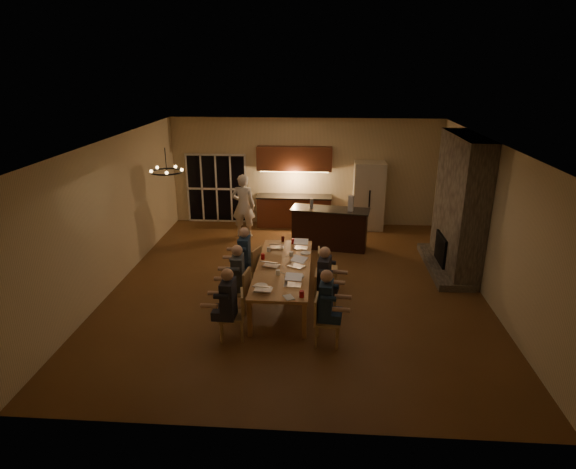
# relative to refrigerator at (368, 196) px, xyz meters

# --- Properties ---
(floor) EXTENTS (9.00, 9.00, 0.00)m
(floor) POSITION_rel_refrigerator_xyz_m (-1.90, -4.15, -1.00)
(floor) COLOR brown
(floor) RESTS_ON ground
(back_wall) EXTENTS (8.00, 0.04, 3.20)m
(back_wall) POSITION_rel_refrigerator_xyz_m (-1.90, 0.37, 0.60)
(back_wall) COLOR beige
(back_wall) RESTS_ON ground
(left_wall) EXTENTS (0.04, 9.00, 3.20)m
(left_wall) POSITION_rel_refrigerator_xyz_m (-5.92, -4.15, 0.60)
(left_wall) COLOR beige
(left_wall) RESTS_ON ground
(right_wall) EXTENTS (0.04, 9.00, 3.20)m
(right_wall) POSITION_rel_refrigerator_xyz_m (2.12, -4.15, 0.60)
(right_wall) COLOR beige
(right_wall) RESTS_ON ground
(ceiling) EXTENTS (8.00, 9.00, 0.04)m
(ceiling) POSITION_rel_refrigerator_xyz_m (-1.90, -4.15, 2.22)
(ceiling) COLOR white
(ceiling) RESTS_ON back_wall
(french_doors) EXTENTS (1.86, 0.08, 2.10)m
(french_doors) POSITION_rel_refrigerator_xyz_m (-4.60, 0.32, 0.05)
(french_doors) COLOR black
(french_doors) RESTS_ON ground
(fireplace) EXTENTS (0.58, 2.50, 3.20)m
(fireplace) POSITION_rel_refrigerator_xyz_m (1.80, -2.95, 0.60)
(fireplace) COLOR #655E4F
(fireplace) RESTS_ON ground
(kitchenette) EXTENTS (2.24, 0.68, 2.40)m
(kitchenette) POSITION_rel_refrigerator_xyz_m (-2.20, 0.05, 0.20)
(kitchenette) COLOR maroon
(kitchenette) RESTS_ON ground
(refrigerator) EXTENTS (0.90, 0.68, 2.00)m
(refrigerator) POSITION_rel_refrigerator_xyz_m (0.00, 0.00, 0.00)
(refrigerator) COLOR beige
(refrigerator) RESTS_ON ground
(dining_table) EXTENTS (1.10, 3.08, 0.75)m
(dining_table) POSITION_rel_refrigerator_xyz_m (-2.14, -4.82, -0.62)
(dining_table) COLOR #B27447
(dining_table) RESTS_ON ground
(bar_island) EXTENTS (2.13, 1.00, 1.08)m
(bar_island) POSITION_rel_refrigerator_xyz_m (-1.15, -1.72, -0.46)
(bar_island) COLOR black
(bar_island) RESTS_ON ground
(chair_left_near) EXTENTS (0.51, 0.51, 0.89)m
(chair_left_near) POSITION_rel_refrigerator_xyz_m (-2.95, -6.38, -0.55)
(chair_left_near) COLOR tan
(chair_left_near) RESTS_ON ground
(chair_left_mid) EXTENTS (0.49, 0.49, 0.89)m
(chair_left_mid) POSITION_rel_refrigerator_xyz_m (-3.01, -5.39, -0.55)
(chair_left_mid) COLOR tan
(chair_left_mid) RESTS_ON ground
(chair_left_far) EXTENTS (0.56, 0.56, 0.89)m
(chair_left_far) POSITION_rel_refrigerator_xyz_m (-2.96, -4.16, -0.55)
(chair_left_far) COLOR tan
(chair_left_far) RESTS_ON ground
(chair_right_near) EXTENTS (0.48, 0.48, 0.89)m
(chair_right_near) POSITION_rel_refrigerator_xyz_m (-1.24, -6.43, -0.55)
(chair_right_near) COLOR tan
(chair_right_near) RESTS_ON ground
(chair_right_mid) EXTENTS (0.46, 0.46, 0.89)m
(chair_right_mid) POSITION_rel_refrigerator_xyz_m (-1.26, -5.38, -0.55)
(chair_right_mid) COLOR tan
(chair_right_mid) RESTS_ON ground
(chair_right_far) EXTENTS (0.45, 0.45, 0.89)m
(chair_right_far) POSITION_rel_refrigerator_xyz_m (-1.22, -4.19, -0.55)
(chair_right_far) COLOR tan
(chair_right_far) RESTS_ON ground
(person_left_near) EXTENTS (0.62, 0.62, 1.38)m
(person_left_near) POSITION_rel_refrigerator_xyz_m (-2.97, -6.44, -0.31)
(person_left_near) COLOR #23252E
(person_left_near) RESTS_ON ground
(person_right_near) EXTENTS (0.66, 0.66, 1.38)m
(person_right_near) POSITION_rel_refrigerator_xyz_m (-1.27, -6.38, -0.31)
(person_right_near) COLOR #1E2F4B
(person_right_near) RESTS_ON ground
(person_left_mid) EXTENTS (0.63, 0.63, 1.38)m
(person_left_mid) POSITION_rel_refrigerator_xyz_m (-3.00, -5.31, -0.31)
(person_left_mid) COLOR #3D4549
(person_left_mid) RESTS_ON ground
(person_right_mid) EXTENTS (0.69, 0.69, 1.38)m
(person_right_mid) POSITION_rel_refrigerator_xyz_m (-1.30, -5.29, -0.31)
(person_right_mid) COLOR #23252E
(person_right_mid) RESTS_ON ground
(person_left_far) EXTENTS (0.61, 0.61, 1.38)m
(person_left_far) POSITION_rel_refrigerator_xyz_m (-3.03, -4.25, -0.31)
(person_left_far) COLOR #1E2F4B
(person_left_far) RESTS_ON ground
(standing_person) EXTENTS (0.68, 0.46, 1.81)m
(standing_person) POSITION_rel_refrigerator_xyz_m (-3.57, -0.99, -0.10)
(standing_person) COLOR silver
(standing_person) RESTS_ON ground
(chandelier) EXTENTS (0.62, 0.62, 0.03)m
(chandelier) POSITION_rel_refrigerator_xyz_m (-4.33, -5.09, 1.75)
(chandelier) COLOR black
(chandelier) RESTS_ON ceiling
(laptop_a) EXTENTS (0.35, 0.31, 0.23)m
(laptop_a) POSITION_rel_refrigerator_xyz_m (-2.42, -5.93, -0.14)
(laptop_a) COLOR silver
(laptop_a) RESTS_ON dining_table
(laptop_b) EXTENTS (0.35, 0.31, 0.23)m
(laptop_b) POSITION_rel_refrigerator_xyz_m (-1.89, -5.69, -0.14)
(laptop_b) COLOR silver
(laptop_b) RESTS_ON dining_table
(laptop_c) EXTENTS (0.38, 0.36, 0.23)m
(laptop_c) POSITION_rel_refrigerator_xyz_m (-2.39, -4.81, -0.14)
(laptop_c) COLOR silver
(laptop_c) RESTS_ON dining_table
(laptop_d) EXTENTS (0.41, 0.40, 0.23)m
(laptop_d) POSITION_rel_refrigerator_xyz_m (-1.88, -4.80, -0.14)
(laptop_d) COLOR silver
(laptop_d) RESTS_ON dining_table
(laptop_e) EXTENTS (0.34, 0.30, 0.23)m
(laptop_e) POSITION_rel_refrigerator_xyz_m (-2.37, -3.76, -0.14)
(laptop_e) COLOR silver
(laptop_e) RESTS_ON dining_table
(laptop_f) EXTENTS (0.34, 0.30, 0.23)m
(laptop_f) POSITION_rel_refrigerator_xyz_m (-1.84, -3.77, -0.14)
(laptop_f) COLOR silver
(laptop_f) RESTS_ON dining_table
(mug_front) EXTENTS (0.08, 0.08, 0.10)m
(mug_front) POSITION_rel_refrigerator_xyz_m (-2.21, -5.24, -0.20)
(mug_front) COLOR white
(mug_front) RESTS_ON dining_table
(mug_mid) EXTENTS (0.09, 0.09, 0.10)m
(mug_mid) POSITION_rel_refrigerator_xyz_m (-2.01, -4.25, -0.20)
(mug_mid) COLOR white
(mug_mid) RESTS_ON dining_table
(mug_back) EXTENTS (0.08, 0.08, 0.10)m
(mug_back) POSITION_rel_refrigerator_xyz_m (-2.53, -4.02, -0.20)
(mug_back) COLOR white
(mug_back) RESTS_ON dining_table
(redcup_near) EXTENTS (0.09, 0.09, 0.12)m
(redcup_near) POSITION_rel_refrigerator_xyz_m (-1.71, -6.17, -0.19)
(redcup_near) COLOR #B30B10
(redcup_near) RESTS_ON dining_table
(redcup_mid) EXTENTS (0.08, 0.08, 0.12)m
(redcup_mid) POSITION_rel_refrigerator_xyz_m (-2.61, -4.46, -0.19)
(redcup_mid) COLOR #B30B10
(redcup_mid) RESTS_ON dining_table
(redcup_far) EXTENTS (0.08, 0.08, 0.12)m
(redcup_far) POSITION_rel_refrigerator_xyz_m (-2.02, -3.48, -0.19)
(redcup_far) COLOR #B30B10
(redcup_far) RESTS_ON dining_table
(can_silver) EXTENTS (0.06, 0.06, 0.12)m
(can_silver) POSITION_rel_refrigerator_xyz_m (-2.03, -5.57, -0.19)
(can_silver) COLOR #B2B2B7
(can_silver) RESTS_ON dining_table
(can_cola) EXTENTS (0.07, 0.07, 0.12)m
(can_cola) POSITION_rel_refrigerator_xyz_m (-2.27, -3.36, -0.19)
(can_cola) COLOR #3F0F0C
(can_cola) RESTS_ON dining_table
(plate_near) EXTENTS (0.27, 0.27, 0.02)m
(plate_near) POSITION_rel_refrigerator_xyz_m (-1.83, -5.29, -0.24)
(plate_near) COLOR white
(plate_near) RESTS_ON dining_table
(plate_left) EXTENTS (0.27, 0.27, 0.02)m
(plate_left) POSITION_rel_refrigerator_xyz_m (-2.49, -5.79, -0.24)
(plate_left) COLOR white
(plate_left) RESTS_ON dining_table
(plate_far) EXTENTS (0.22, 0.22, 0.02)m
(plate_far) POSITION_rel_refrigerator_xyz_m (-1.71, -4.07, -0.24)
(plate_far) COLOR white
(plate_far) RESTS_ON dining_table
(notepad) EXTENTS (0.24, 0.27, 0.01)m
(notepad) POSITION_rel_refrigerator_xyz_m (-1.93, -6.20, -0.24)
(notepad) COLOR white
(notepad) RESTS_ON dining_table
(bar_bottle) EXTENTS (0.09, 0.09, 0.24)m
(bar_bottle) POSITION_rel_refrigerator_xyz_m (-1.64, -1.59, 0.20)
(bar_bottle) COLOR #99999E
(bar_bottle) RESTS_ON bar_island
(bar_blender) EXTENTS (0.16, 0.16, 0.41)m
(bar_blender) POSITION_rel_refrigerator_xyz_m (-0.63, -1.87, 0.28)
(bar_blender) COLOR silver
(bar_blender) RESTS_ON bar_island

